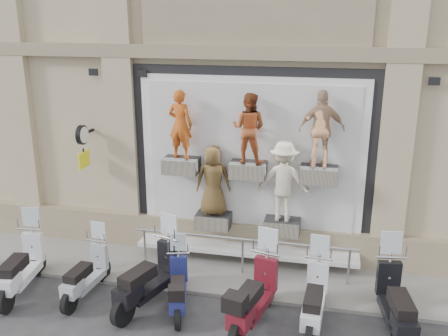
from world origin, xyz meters
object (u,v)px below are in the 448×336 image
(guard_rail, at_px, (242,257))
(scooter_c, at_px, (85,265))
(scooter_g, at_px, (315,289))
(clock_sign_bracket, at_px, (83,141))
(scooter_e, at_px, (178,278))
(scooter_h, at_px, (397,292))
(scooter_d, at_px, (148,266))
(scooter_b, at_px, (20,257))
(scooter_f, at_px, (254,285))

(guard_rail, height_order, scooter_c, scooter_c)
(scooter_g, bearing_deg, scooter_c, -177.36)
(guard_rail, height_order, clock_sign_bracket, clock_sign_bracket)
(guard_rail, distance_m, scooter_g, 2.28)
(guard_rail, distance_m, scooter_e, 1.89)
(guard_rail, distance_m, scooter_h, 3.45)
(scooter_d, xyz_separation_m, scooter_g, (3.25, 0.01, -0.08))
(scooter_b, distance_m, scooter_d, 2.78)
(scooter_f, bearing_deg, scooter_g, 25.17)
(clock_sign_bracket, bearing_deg, guard_rail, -6.84)
(scooter_e, xyz_separation_m, scooter_g, (2.64, 0.04, 0.10))
(scooter_b, height_order, scooter_f, scooter_f)
(scooter_d, bearing_deg, guard_rail, 62.70)
(clock_sign_bracket, relative_size, scooter_d, 0.47)
(scooter_d, bearing_deg, scooter_g, 18.75)
(scooter_f, relative_size, scooter_h, 1.00)
(guard_rail, xyz_separation_m, scooter_h, (3.10, -1.46, 0.40))
(scooter_d, bearing_deg, scooter_b, -159.21)
(scooter_e, xyz_separation_m, scooter_f, (1.54, -0.21, 0.17))
(scooter_f, bearing_deg, scooter_b, -168.97)
(scooter_h, bearing_deg, scooter_b, 173.67)
(scooter_c, bearing_deg, scooter_e, 2.79)
(scooter_e, bearing_deg, scooter_b, 165.64)
(scooter_b, height_order, scooter_d, scooter_d)
(scooter_e, relative_size, scooter_g, 0.88)
(scooter_c, xyz_separation_m, scooter_d, (1.39, -0.04, 0.15))
(clock_sign_bracket, relative_size, scooter_g, 0.52)
(scooter_h, bearing_deg, guard_rail, 146.83)
(scooter_e, height_order, scooter_h, scooter_h)
(scooter_c, xyz_separation_m, scooter_g, (4.64, -0.02, 0.07))
(scooter_e, distance_m, scooter_f, 1.56)
(clock_sign_bracket, xyz_separation_m, scooter_d, (2.29, -2.03, -1.93))
(scooter_c, distance_m, scooter_f, 3.55)
(clock_sign_bracket, height_order, scooter_h, clock_sign_bracket)
(clock_sign_bracket, distance_m, scooter_d, 3.62)
(guard_rail, distance_m, scooter_b, 4.71)
(guard_rail, distance_m, clock_sign_bracket, 4.57)
(scooter_f, height_order, scooter_g, scooter_f)
(scooter_c, bearing_deg, scooter_b, -169.35)
(scooter_b, bearing_deg, scooter_f, -9.58)
(clock_sign_bracket, distance_m, scooter_b, 2.95)
(scooter_c, distance_m, scooter_h, 6.10)
(scooter_b, xyz_separation_m, scooter_c, (1.39, 0.15, -0.11))
(guard_rail, relative_size, scooter_h, 2.38)
(scooter_d, distance_m, scooter_f, 2.16)
(scooter_d, relative_size, scooter_e, 1.25)
(scooter_f, relative_size, scooter_g, 1.09)
(guard_rail, relative_size, scooter_e, 2.95)
(scooter_d, bearing_deg, scooter_h, 19.81)
(scooter_b, height_order, scooter_g, scooter_b)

